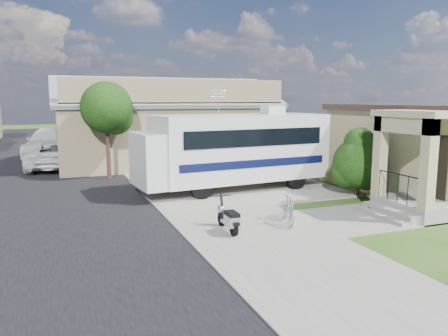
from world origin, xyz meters
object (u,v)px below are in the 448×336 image
object	(u,v)px
pickup_truck	(56,155)
van	(49,143)
shrub	(359,161)
motorhome	(234,148)
bicycle	(289,209)
scooter	(229,219)
garden_hose	(374,210)

from	to	relation	value
pickup_truck	van	size ratio (longest dim) A/B	0.87
shrub	pickup_truck	size ratio (longest dim) A/B	0.50
motorhome	bicycle	xyz separation A→B (m)	(-0.45, -5.33, -1.27)
motorhome	shrub	distance (m)	4.96
motorhome	pickup_truck	bearing A→B (deg)	122.36
pickup_truck	van	xyz separation A→B (m)	(-0.41, 5.94, 0.15)
motorhome	pickup_truck	xyz separation A→B (m)	(-6.85, 8.89, -1.02)
shrub	bicycle	world-z (taller)	shrub
scooter	garden_hose	world-z (taller)	scooter
shrub	pickup_truck	xyz separation A→B (m)	(-10.91, 11.71, -0.63)
scooter	pickup_truck	distance (m)	15.07
bicycle	garden_hose	distance (m)	3.39
motorhome	van	bearing A→B (deg)	110.83
scooter	van	world-z (taller)	van
pickup_truck	garden_hose	size ratio (longest dim) A/B	13.48
shrub	scooter	world-z (taller)	shrub
bicycle	shrub	bearing A→B (deg)	47.91
shrub	bicycle	distance (m)	5.24
scooter	pickup_truck	world-z (taller)	pickup_truck
motorhome	garden_hose	xyz separation A→B (m)	(2.91, -5.14, -1.67)
scooter	van	bearing A→B (deg)	105.09
scooter	pickup_truck	bearing A→B (deg)	108.74
shrub	garden_hose	distance (m)	2.89
motorhome	scooter	world-z (taller)	motorhome
shrub	pickup_truck	distance (m)	16.02
shrub	garden_hose	bearing A→B (deg)	-116.53
van	garden_hose	distance (m)	22.42
pickup_truck	van	bearing A→B (deg)	-76.06
motorhome	van	xyz separation A→B (m)	(-7.26, 14.83, -0.87)
shrub	garden_hose	xyz separation A→B (m)	(-1.16, -2.31, -1.29)
scooter	bicycle	distance (m)	2.03
van	garden_hose	xyz separation A→B (m)	(10.16, -19.97, -0.80)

